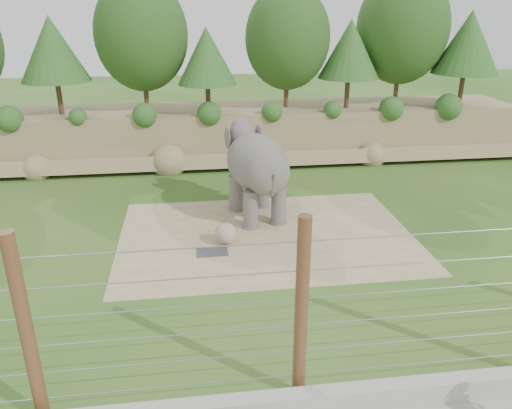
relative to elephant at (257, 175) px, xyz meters
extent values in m
plane|color=#295816|center=(-0.39, -4.71, -1.64)|extent=(90.00, 90.00, 0.00)
cube|color=#897756|center=(-0.39, 8.29, -0.39)|extent=(30.00, 4.00, 2.50)
cube|color=#897756|center=(-0.39, 5.99, -1.29)|extent=(30.00, 1.37, 1.07)
cylinder|color=#3F2B19|center=(-8.39, 7.79, 1.64)|extent=(0.24, 0.24, 1.58)
sphere|color=#1D4518|center=(-8.39, 7.79, 3.78)|extent=(3.60, 3.60, 3.60)
cylinder|color=#3F2B19|center=(-4.39, 8.29, 1.82)|extent=(0.24, 0.24, 1.92)
sphere|color=#1D4518|center=(-4.39, 8.29, 4.43)|extent=(4.40, 4.40, 4.40)
cylinder|color=#3F2B19|center=(-1.39, 7.09, 1.56)|extent=(0.24, 0.24, 1.40)
sphere|color=#1D4518|center=(-1.39, 7.09, 3.46)|extent=(3.20, 3.20, 3.20)
cylinder|color=#3F2B19|center=(2.61, 8.09, 1.77)|extent=(0.24, 0.24, 1.82)
sphere|color=#1D4518|center=(2.61, 8.09, 4.24)|extent=(4.16, 4.16, 4.16)
cylinder|color=#3F2B19|center=(5.61, 7.49, 1.61)|extent=(0.24, 0.24, 1.50)
sphere|color=#1D4518|center=(5.61, 7.49, 3.65)|extent=(3.44, 3.44, 3.44)
cylinder|color=#3F2B19|center=(8.61, 8.49, 1.87)|extent=(0.24, 0.24, 2.03)
sphere|color=#1D4518|center=(8.61, 8.49, 4.63)|extent=(4.64, 4.64, 4.64)
cylinder|color=#3F2B19|center=(11.61, 7.29, 1.68)|extent=(0.24, 0.24, 1.64)
sphere|color=#1D4518|center=(11.61, 7.29, 3.91)|extent=(3.76, 3.76, 3.76)
cube|color=#9D8666|center=(0.11, -1.71, -1.63)|extent=(10.00, 7.00, 0.02)
cube|color=#262628|center=(-1.81, -2.73, -1.61)|extent=(1.00, 0.60, 0.03)
sphere|color=gray|center=(-1.32, -2.13, -1.26)|extent=(0.73, 0.73, 0.73)
cube|color=#A29E96|center=(-0.39, -9.71, -1.39)|extent=(26.00, 0.35, 0.50)
cylinder|color=brown|center=(-5.39, -9.21, 0.36)|extent=(0.26, 0.26, 4.00)
cylinder|color=brown|center=(-0.39, -9.21, 0.36)|extent=(0.26, 0.26, 4.00)
cylinder|color=gray|center=(-0.39, -9.21, -1.14)|extent=(20.00, 0.02, 0.02)
cylinder|color=gray|center=(-0.39, -9.21, -0.54)|extent=(20.00, 0.02, 0.02)
cylinder|color=gray|center=(-0.39, -9.21, 0.06)|extent=(20.00, 0.02, 0.02)
cylinder|color=gray|center=(-0.39, -9.21, 0.66)|extent=(20.00, 0.02, 0.02)
cylinder|color=gray|center=(-0.39, -9.21, 1.26)|extent=(20.00, 0.02, 0.02)
cylinder|color=gray|center=(-0.39, -9.21, 1.86)|extent=(20.00, 0.02, 0.02)
camera|label=1|loc=(-2.31, -17.05, 5.83)|focal=35.00mm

